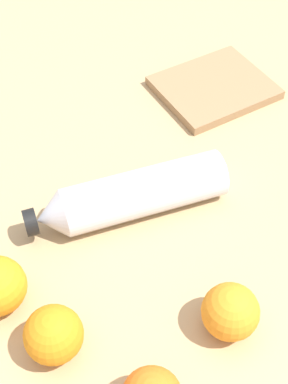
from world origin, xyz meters
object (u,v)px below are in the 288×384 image
object	(u,v)px
orange_0	(230,312)
cutting_board	(214,88)
orange_3	(54,335)
water_bottle	(130,196)

from	to	relation	value
orange_0	cutting_board	world-z (taller)	orange_0
orange_3	water_bottle	bearing A→B (deg)	29.46
water_bottle	orange_3	bearing A→B (deg)	48.86
orange_0	orange_3	bearing A→B (deg)	149.28
orange_3	cutting_board	distance (m)	0.59
water_bottle	orange_0	bearing A→B (deg)	104.58
water_bottle	cutting_board	xyz separation A→B (m)	(0.31, 0.13, -0.03)
water_bottle	orange_3	xyz separation A→B (m)	(-0.22, -0.12, 0.00)
orange_3	cutting_board	world-z (taller)	orange_3
water_bottle	orange_0	world-z (taller)	orange_0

